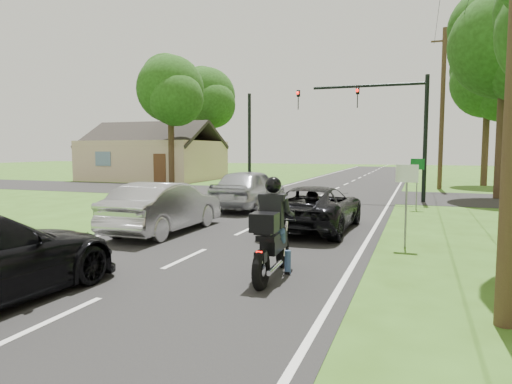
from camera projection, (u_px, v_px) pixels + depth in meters
ground at (186, 259)px, 10.46m from camera, size 140.00×140.00×0.00m
road at (297, 207)px, 19.83m from camera, size 8.00×100.00×0.01m
cross_road at (324, 194)px, 25.45m from camera, size 60.00×7.00×0.01m
motorcycle_rider at (272, 238)px, 8.80m from camera, size 0.66×2.34×2.01m
dark_suv at (316, 208)px, 14.19m from camera, size 2.40×4.99×1.37m
silver_sedan at (165, 207)px, 13.73m from camera, size 1.67×4.63×1.52m
silver_suv at (250, 189)px, 19.28m from camera, size 2.07×4.97×1.68m
traffic_signal at (385, 116)px, 22.06m from camera, size 6.38×0.44×6.00m
signal_pole_far at (249, 142)px, 28.80m from camera, size 0.20×0.20×6.00m
utility_pole_far at (442, 108)px, 28.51m from camera, size 1.60×0.28×10.00m
sign_white at (407, 185)px, 11.52m from camera, size 0.55×0.07×2.12m
sign_green at (417, 171)px, 18.95m from camera, size 0.55×0.07×2.12m
tree_row_d at (512, 49)px, 22.40m from camera, size 5.76×5.58×10.45m
tree_row_e at (493, 85)px, 30.78m from camera, size 5.28×5.12×9.61m
tree_left_near at (172, 93)px, 32.34m from camera, size 5.12×4.96×9.22m
tree_left_far at (208, 100)px, 42.29m from camera, size 5.76×5.58×10.14m
house at (154, 158)px, 38.18m from camera, size 10.20×8.00×4.84m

